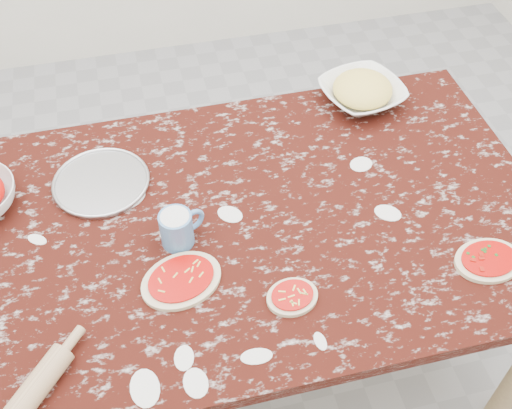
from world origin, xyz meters
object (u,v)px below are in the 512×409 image
(pizza_tray, at_px, (101,183))
(flour_mug, at_px, (178,228))
(worktable, at_px, (256,236))
(cheese_bowl, at_px, (362,94))
(rolling_pin, at_px, (23,406))

(pizza_tray, relative_size, flour_mug, 2.17)
(worktable, distance_m, flour_mug, 0.26)
(worktable, relative_size, flour_mug, 12.93)
(cheese_bowl, height_order, rolling_pin, cheese_bowl)
(worktable, height_order, pizza_tray, pizza_tray)
(flour_mug, xyz_separation_m, rolling_pin, (-0.39, -0.38, -0.02))
(pizza_tray, relative_size, cheese_bowl, 1.05)
(flour_mug, bearing_deg, pizza_tray, 125.61)
(cheese_bowl, bearing_deg, pizza_tray, -168.07)
(flour_mug, bearing_deg, cheese_bowl, 33.29)
(pizza_tray, distance_m, flour_mug, 0.32)
(worktable, distance_m, pizza_tray, 0.47)
(pizza_tray, bearing_deg, cheese_bowl, 11.93)
(flour_mug, bearing_deg, worktable, 8.74)
(cheese_bowl, distance_m, flour_mug, 0.80)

